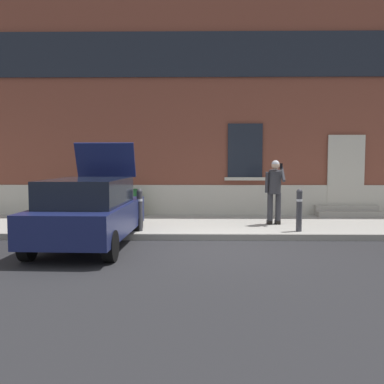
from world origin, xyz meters
name	(u,v)px	position (x,y,z in m)	size (l,w,h in m)	color
ground_plane	(212,248)	(0.00, 0.00, 0.00)	(80.00, 80.00, 0.00)	#232326
sidewalk	(209,225)	(0.00, 2.80, 0.07)	(24.00, 3.60, 0.15)	#99968E
curb_edge	(211,237)	(0.00, 0.94, 0.07)	(24.00, 0.12, 0.15)	gray
building_facade	(208,105)	(0.01, 5.29, 3.73)	(24.00, 1.52, 7.50)	brown
entrance_stoop	(347,211)	(4.39, 4.33, 0.28)	(1.97, 0.64, 0.32)	#9E998E
hatchback_car_navy	(90,211)	(-2.68, 0.14, 0.80)	(1.91, 4.12, 2.34)	#161E4C
bollard_near_person	(299,209)	(2.18, 1.35, 0.71)	(0.15, 0.15, 1.04)	#333338
bollard_far_left	(140,208)	(-1.74, 1.35, 0.71)	(0.15, 0.15, 1.04)	#333338
person_on_phone	(275,188)	(1.77, 2.46, 1.15)	(0.51, 0.50, 1.74)	#2D2D33
planter_charcoal	(64,202)	(-4.43, 3.91, 0.61)	(0.44, 0.44, 0.86)	#2D2D30
planter_olive	(136,201)	(-2.25, 4.20, 0.61)	(0.44, 0.44, 0.86)	#606B38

